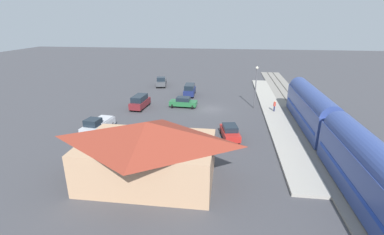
{
  "coord_description": "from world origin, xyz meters",
  "views": [
    {
      "loc": [
        -2.79,
        43.49,
        13.9
      ],
      "look_at": [
        2.01,
        7.25,
        1.0
      ],
      "focal_mm": 26.05,
      "sensor_mm": 36.0,
      "label": 1
    }
  ],
  "objects_px": {
    "pickup_charcoal": "(161,81)",
    "suv_navy": "(190,90)",
    "station_building": "(148,151)",
    "light_pole_near_platform": "(256,82)",
    "suv_maroon": "(140,102)",
    "sedan_red": "(230,132)",
    "pickup_silver": "(98,125)",
    "pedestrian_on_platform": "(275,105)",
    "sedan_green": "(183,102)"
  },
  "relations": [
    {
      "from": "pickup_charcoal",
      "to": "suv_navy",
      "type": "relative_size",
      "value": 1.14
    },
    {
      "from": "station_building",
      "to": "light_pole_near_platform",
      "type": "bearing_deg",
      "value": -115.53
    },
    {
      "from": "pickup_charcoal",
      "to": "suv_maroon",
      "type": "xyz_separation_m",
      "value": [
        -0.35,
        16.52,
        0.12
      ]
    },
    {
      "from": "station_building",
      "to": "light_pole_near_platform",
      "type": "relative_size",
      "value": 1.78
    },
    {
      "from": "sedan_red",
      "to": "suv_maroon",
      "type": "xyz_separation_m",
      "value": [
        14.76,
        -10.53,
        0.27
      ]
    },
    {
      "from": "pickup_silver",
      "to": "light_pole_near_platform",
      "type": "xyz_separation_m",
      "value": [
        -20.94,
        -13.24,
        3.4
      ]
    },
    {
      "from": "station_building",
      "to": "sedan_red",
      "type": "distance_m",
      "value": 12.92
    },
    {
      "from": "pedestrian_on_platform",
      "to": "suv_maroon",
      "type": "bearing_deg",
      "value": 0.84
    },
    {
      "from": "suv_maroon",
      "to": "light_pole_near_platform",
      "type": "bearing_deg",
      "value": -172.58
    },
    {
      "from": "suv_navy",
      "to": "pedestrian_on_platform",
      "type": "bearing_deg",
      "value": 148.8
    },
    {
      "from": "suv_maroon",
      "to": "sedan_red",
      "type": "bearing_deg",
      "value": 144.5
    },
    {
      "from": "sedan_red",
      "to": "light_pole_near_platform",
      "type": "bearing_deg",
      "value": -106.91
    },
    {
      "from": "pickup_charcoal",
      "to": "pickup_silver",
      "type": "xyz_separation_m",
      "value": [
        1.89,
        27.32,
        0.0
      ]
    },
    {
      "from": "pickup_silver",
      "to": "suv_navy",
      "type": "distance_m",
      "value": 22.0
    },
    {
      "from": "suv_maroon",
      "to": "suv_navy",
      "type": "bearing_deg",
      "value": -127.29
    },
    {
      "from": "pickup_charcoal",
      "to": "light_pole_near_platform",
      "type": "height_order",
      "value": "light_pole_near_platform"
    },
    {
      "from": "pickup_silver",
      "to": "light_pole_near_platform",
      "type": "height_order",
      "value": "light_pole_near_platform"
    },
    {
      "from": "sedan_red",
      "to": "pickup_silver",
      "type": "relative_size",
      "value": 0.85
    },
    {
      "from": "pickup_silver",
      "to": "station_building",
      "type": "bearing_deg",
      "value": 133.64
    },
    {
      "from": "suv_navy",
      "to": "suv_maroon",
      "type": "relative_size",
      "value": 0.99
    },
    {
      "from": "station_building",
      "to": "sedan_red",
      "type": "xyz_separation_m",
      "value": [
        -7.26,
        -10.48,
        -2.07
      ]
    },
    {
      "from": "pickup_charcoal",
      "to": "pickup_silver",
      "type": "relative_size",
      "value": 1.01
    },
    {
      "from": "sedan_green",
      "to": "suv_navy",
      "type": "distance_m",
      "value": 7.63
    },
    {
      "from": "suv_navy",
      "to": "light_pole_near_platform",
      "type": "relative_size",
      "value": 0.72
    },
    {
      "from": "suv_navy",
      "to": "light_pole_near_platform",
      "type": "distance_m",
      "value": 13.91
    },
    {
      "from": "sedan_green",
      "to": "pickup_silver",
      "type": "height_order",
      "value": "pickup_silver"
    },
    {
      "from": "station_building",
      "to": "pedestrian_on_platform",
      "type": "relative_size",
      "value": 7.2
    },
    {
      "from": "station_building",
      "to": "sedan_red",
      "type": "bearing_deg",
      "value": -124.69
    },
    {
      "from": "pickup_silver",
      "to": "light_pole_near_platform",
      "type": "bearing_deg",
      "value": -147.7
    },
    {
      "from": "pickup_charcoal",
      "to": "sedan_green",
      "type": "xyz_separation_m",
      "value": [
        -7.34,
        14.97,
        -0.15
      ]
    },
    {
      "from": "pedestrian_on_platform",
      "to": "sedan_red",
      "type": "xyz_separation_m",
      "value": [
        6.84,
        10.85,
        -0.4
      ]
    },
    {
      "from": "pedestrian_on_platform",
      "to": "pickup_charcoal",
      "type": "xyz_separation_m",
      "value": [
        21.95,
        -16.2,
        -0.25
      ]
    },
    {
      "from": "suv_navy",
      "to": "suv_maroon",
      "type": "height_order",
      "value": "same"
    },
    {
      "from": "pedestrian_on_platform",
      "to": "sedan_green",
      "type": "distance_m",
      "value": 14.67
    },
    {
      "from": "pickup_charcoal",
      "to": "suv_maroon",
      "type": "distance_m",
      "value": 16.52
    },
    {
      "from": "sedan_green",
      "to": "suv_maroon",
      "type": "relative_size",
      "value": 0.91
    },
    {
      "from": "sedan_red",
      "to": "pickup_charcoal",
      "type": "bearing_deg",
      "value": -60.81
    },
    {
      "from": "station_building",
      "to": "pedestrian_on_platform",
      "type": "xyz_separation_m",
      "value": [
        -14.1,
        -21.33,
        -1.67
      ]
    },
    {
      "from": "pickup_charcoal",
      "to": "pickup_silver",
      "type": "bearing_deg",
      "value": 86.05
    },
    {
      "from": "station_building",
      "to": "light_pole_near_platform",
      "type": "distance_m",
      "value": 26.03
    },
    {
      "from": "sedan_red",
      "to": "light_pole_near_platform",
      "type": "distance_m",
      "value": 14.01
    },
    {
      "from": "sedan_green",
      "to": "pickup_silver",
      "type": "bearing_deg",
      "value": 53.22
    },
    {
      "from": "pedestrian_on_platform",
      "to": "pickup_silver",
      "type": "relative_size",
      "value": 0.31
    },
    {
      "from": "pickup_silver",
      "to": "suv_navy",
      "type": "bearing_deg",
      "value": -114.77
    },
    {
      "from": "sedan_red",
      "to": "suv_navy",
      "type": "height_order",
      "value": "suv_navy"
    },
    {
      "from": "pedestrian_on_platform",
      "to": "suv_maroon",
      "type": "distance_m",
      "value": 21.61
    },
    {
      "from": "sedan_red",
      "to": "sedan_green",
      "type": "height_order",
      "value": "same"
    },
    {
      "from": "station_building",
      "to": "sedan_green",
      "type": "relative_size",
      "value": 2.68
    },
    {
      "from": "station_building",
      "to": "sedan_green",
      "type": "height_order",
      "value": "station_building"
    },
    {
      "from": "pickup_charcoal",
      "to": "sedan_red",
      "type": "xyz_separation_m",
      "value": [
        -15.11,
        27.05,
        -0.15
      ]
    }
  ]
}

